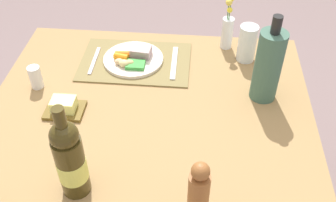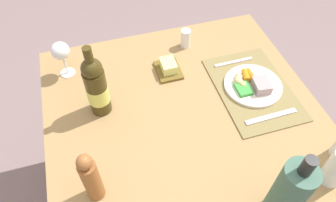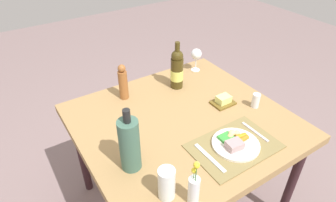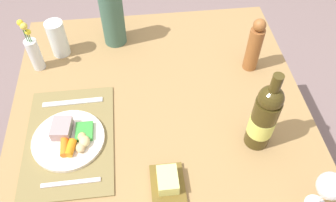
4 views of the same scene
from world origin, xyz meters
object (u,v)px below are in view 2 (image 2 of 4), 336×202
object	(u,v)px
butter_dish	(168,68)
wine_glass	(61,52)
dining_table	(188,132)
salt_shaker	(186,38)
water_tumbler	(336,169)
pepper_mill	(91,178)
cooler_bottle	(288,193)
knife	(233,62)
fork	(271,116)
dinner_plate	(252,84)
wine_bottle	(96,87)

from	to	relation	value
butter_dish	wine_glass	bearing A→B (deg)	75.04
butter_dish	dining_table	bearing A→B (deg)	178.94
salt_shaker	water_tumbler	world-z (taller)	water_tumbler
pepper_mill	wine_glass	xyz separation A→B (m)	(0.57, 0.04, 0.01)
wine_glass	cooler_bottle	bearing A→B (deg)	-144.68
butter_dish	knife	bearing A→B (deg)	-97.04
fork	knife	xyz separation A→B (m)	(0.31, 0.01, 0.00)
dining_table	water_tumbler	distance (m)	0.52
dinner_plate	wine_glass	distance (m)	0.78
dinner_plate	fork	bearing A→B (deg)	-179.55
pepper_mill	wine_glass	bearing A→B (deg)	4.04
fork	salt_shaker	xyz separation A→B (m)	(0.48, 0.18, 0.03)
cooler_bottle	butter_dish	world-z (taller)	cooler_bottle
wine_glass	water_tumbler	xyz separation A→B (m)	(-0.74, -0.77, -0.05)
cooler_bottle	fork	bearing A→B (deg)	-25.85
wine_bottle	knife	bearing A→B (deg)	-81.53
cooler_bottle	dining_table	bearing A→B (deg)	20.67
butter_dish	salt_shaker	distance (m)	0.18
pepper_mill	butter_dish	bearing A→B (deg)	-39.04
fork	salt_shaker	world-z (taller)	salt_shaker
fork	wine_glass	distance (m)	0.85
cooler_bottle	wine_bottle	size ratio (longest dim) A/B	1.04
cooler_bottle	wine_bottle	xyz separation A→B (m)	(0.55, 0.45, -0.01)
wine_bottle	salt_shaker	world-z (taller)	wine_bottle
pepper_mill	dinner_plate	bearing A→B (deg)	-67.96
wine_bottle	water_tumbler	size ratio (longest dim) A/B	2.08
knife	dinner_plate	bearing A→B (deg)	-175.89
cooler_bottle	salt_shaker	bearing A→B (deg)	1.47
fork	cooler_bottle	bearing A→B (deg)	153.20
knife	cooler_bottle	bearing A→B (deg)	166.67
dining_table	wine_bottle	size ratio (longest dim) A/B	3.64
knife	pepper_mill	world-z (taller)	pepper_mill
dinner_plate	wine_bottle	world-z (taller)	wine_bottle
dining_table	fork	bearing A→B (deg)	-102.13
pepper_mill	wine_bottle	distance (m)	0.34
dinner_plate	wine_bottle	distance (m)	0.62
cooler_bottle	wine_bottle	distance (m)	0.71
dinner_plate	cooler_bottle	distance (m)	0.52
dinner_plate	knife	world-z (taller)	dinner_plate
butter_dish	salt_shaker	xyz separation A→B (m)	(0.14, -0.12, 0.02)
dining_table	fork	xyz separation A→B (m)	(-0.07, -0.30, 0.07)
dinner_plate	butter_dish	bearing A→B (deg)	57.80
dinner_plate	wine_glass	world-z (taller)	wine_glass
fork	wine_bottle	bearing A→B (deg)	68.64
cooler_bottle	dinner_plate	bearing A→B (deg)	-17.85
wine_bottle	dining_table	bearing A→B (deg)	-118.04
salt_shaker	cooler_bottle	bearing A→B (deg)	-178.53
dining_table	dinner_plate	bearing A→B (deg)	-72.70
wine_bottle	salt_shaker	bearing A→B (deg)	-58.66
dinner_plate	fork	distance (m)	0.16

